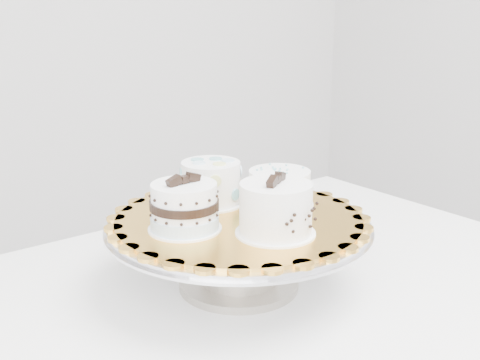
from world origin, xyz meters
TOP-DOWN VIEW (x-y plane):
  - table at (-0.04, 0.25)m, footprint 1.12×0.75m
  - cake_stand at (-0.05, 0.27)m, footprint 0.40×0.40m
  - cake_board at (-0.05, 0.27)m, footprint 0.42×0.42m
  - cake_swirl at (-0.05, 0.18)m, footprint 0.14×0.14m
  - cake_banded at (-0.14, 0.27)m, footprint 0.10×0.10m
  - cake_dots at (-0.04, 0.35)m, footprint 0.12×0.12m
  - cake_ribbon at (0.04, 0.27)m, footprint 0.11×0.11m

SIDE VIEW (x-z plane):
  - table at x=-0.04m, z-range 0.29..1.04m
  - cake_stand at x=-0.05m, z-range 0.77..0.88m
  - cake_board at x=-0.05m, z-range 0.86..0.86m
  - cake_ribbon at x=0.04m, z-range 0.86..0.92m
  - cake_banded at x=-0.14m, z-range 0.85..0.94m
  - cake_swirl at x=-0.05m, z-range 0.85..0.94m
  - cake_dots at x=-0.04m, z-range 0.86..0.93m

